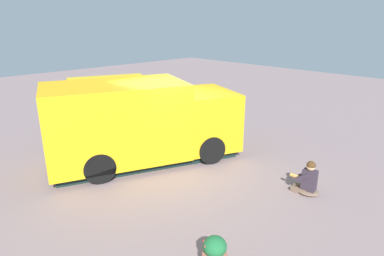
{
  "coord_description": "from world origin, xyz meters",
  "views": [
    {
      "loc": [
        -6.89,
        5.94,
        3.98
      ],
      "look_at": [
        0.23,
        -0.98,
        0.71
      ],
      "focal_mm": 30.75,
      "sensor_mm": 36.0,
      "label": 1
    }
  ],
  "objects_px": {
    "food_truck": "(141,124)",
    "planter_flowering_far": "(193,100)",
    "person_customer": "(308,181)",
    "planter_flowering_near": "(215,255)",
    "planter_flowering_side": "(120,114)"
  },
  "relations": [
    {
      "from": "planter_flowering_near",
      "to": "planter_flowering_side",
      "type": "height_order",
      "value": "planter_flowering_near"
    },
    {
      "from": "person_customer",
      "to": "planter_flowering_side",
      "type": "xyz_separation_m",
      "value": [
        8.28,
        -0.02,
        -0.02
      ]
    },
    {
      "from": "planter_flowering_far",
      "to": "planter_flowering_side",
      "type": "distance_m",
      "value": 3.64
    },
    {
      "from": "food_truck",
      "to": "planter_flowering_near",
      "type": "relative_size",
      "value": 8.82
    },
    {
      "from": "person_customer",
      "to": "planter_flowering_far",
      "type": "height_order",
      "value": "person_customer"
    },
    {
      "from": "food_truck",
      "to": "planter_flowering_far",
      "type": "relative_size",
      "value": 7.03
    },
    {
      "from": "food_truck",
      "to": "planter_flowering_side",
      "type": "height_order",
      "value": "food_truck"
    },
    {
      "from": "planter_flowering_far",
      "to": "person_customer",
      "type": "bearing_deg",
      "value": 154.73
    },
    {
      "from": "planter_flowering_near",
      "to": "person_customer",
      "type": "bearing_deg",
      "value": -86.75
    },
    {
      "from": "person_customer",
      "to": "planter_flowering_side",
      "type": "distance_m",
      "value": 8.28
    },
    {
      "from": "food_truck",
      "to": "planter_flowering_side",
      "type": "bearing_deg",
      "value": -23.46
    },
    {
      "from": "planter_flowering_near",
      "to": "planter_flowering_side",
      "type": "bearing_deg",
      "value": -22.79
    },
    {
      "from": "planter_flowering_side",
      "to": "planter_flowering_near",
      "type": "bearing_deg",
      "value": 157.21
    },
    {
      "from": "person_customer",
      "to": "planter_flowering_far",
      "type": "bearing_deg",
      "value": -25.27
    },
    {
      "from": "planter_flowering_side",
      "to": "person_customer",
      "type": "bearing_deg",
      "value": 179.83
    }
  ]
}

